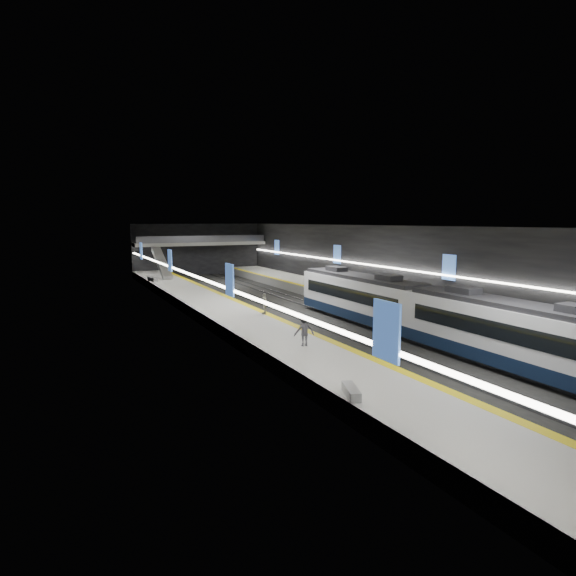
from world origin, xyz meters
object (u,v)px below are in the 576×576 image
passenger_right_b (485,311)px  passenger_right_a (556,330)px  train (421,310)px  bench_left_far (153,279)px  escalator (162,263)px  bench_left_near (351,392)px  passenger_left_b (304,330)px  bench_right_far (321,279)px  passenger_left_a (264,304)px  bench_right_near (531,324)px

passenger_right_b → passenger_right_a: bearing=-119.6°
train → bench_left_far: bearing=109.0°
escalator → passenger_right_a: bearing=-73.4°
bench_left_near → bench_left_far: 44.09m
passenger_left_b → bench_right_far: bearing=-110.5°
escalator → bench_left_near: escalator is taller
bench_right_far → passenger_left_a: bearing=-142.2°
bench_left_far → bench_right_far: (19.00, -8.95, -0.02)m
bench_right_far → train: bearing=-115.2°
bench_left_far → bench_right_far: bearing=-36.9°
train → passenger_right_a: bearing=-62.7°
bench_left_near → passenger_right_a: passenger_right_a is taller
bench_left_near → bench_right_near: bench_right_near is taller
passenger_right_a → passenger_left_b: (-13.72, 6.56, -0.01)m
bench_left_near → bench_left_far: (0.00, 44.09, 0.03)m
escalator → bench_right_near: (16.72, -42.65, -1.65)m
bench_left_near → passenger_right_a: size_ratio=0.89×
bench_left_near → bench_left_far: size_ratio=0.88×
escalator → bench_left_far: size_ratio=4.07×
bench_right_near → passenger_left_a: (-14.72, 12.96, 0.58)m
bench_right_near → bench_right_far: (0.28, 29.59, -0.03)m
passenger_right_b → passenger_left_a: (-12.92, 10.51, -0.11)m
escalator → passenger_right_b: (14.92, -40.20, -0.95)m
bench_left_near → escalator: bearing=107.7°
bench_left_near → passenger_left_a: bearing=97.8°
passenger_left_a → passenger_left_b: (-1.86, -10.25, 0.12)m
passenger_left_a → bench_right_near: bearing=60.2°
train → passenger_left_a: 12.29m
passenger_left_a → passenger_left_b: passenger_left_b is taller
bench_right_near → passenger_left_b: passenger_left_b is taller
passenger_right_a → passenger_right_b: bearing=8.7°
escalator → passenger_left_a: bearing=-86.1°
bench_left_near → bench_right_near: bearing=36.5°
bench_left_near → passenger_left_a: passenger_left_a is taller
bench_right_far → passenger_right_a: 33.59m
passenger_right_b → bench_left_near: bearing=-174.7°
bench_left_near → passenger_left_b: bearing=95.5°
escalator → passenger_right_b: escalator is taller
passenger_left_b → escalator: bearing=-78.2°
bench_right_near → passenger_right_b: passenger_right_b is taller
bench_right_far → passenger_right_a: passenger_right_a is taller
bench_left_near → passenger_right_a: 15.97m
bench_left_far → passenger_right_b: (16.92, -36.09, 0.71)m
bench_right_far → passenger_left_a: (-15.00, -16.63, 0.62)m
passenger_right_a → passenger_left_a: 20.57m
bench_left_far → bench_right_far: 21.00m
bench_right_near → passenger_right_a: size_ratio=1.06×
bench_left_far → bench_right_far: size_ratio=1.11×
train → bench_right_far: 26.90m
train → passenger_left_a: train is taller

